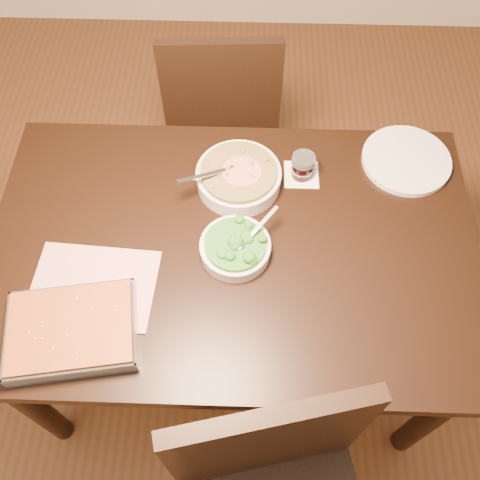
# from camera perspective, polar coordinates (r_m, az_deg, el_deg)

# --- Properties ---
(ground) EXTENTS (4.00, 4.00, 0.00)m
(ground) POSITION_cam_1_polar(r_m,az_deg,el_deg) (2.20, -0.53, -10.59)
(ground) COLOR #483114
(ground) RESTS_ON ground
(table) EXTENTS (1.40, 0.90, 0.75)m
(table) POSITION_cam_1_polar(r_m,az_deg,el_deg) (1.60, -0.72, -2.29)
(table) COLOR black
(table) RESTS_ON ground
(magazine_a) EXTENTS (0.35, 0.27, 0.01)m
(magazine_a) POSITION_cam_1_polar(r_m,az_deg,el_deg) (1.51, -15.36, -4.76)
(magazine_a) COLOR #A93046
(magazine_a) RESTS_ON table
(coaster) EXTENTS (0.11, 0.11, 0.00)m
(coaster) POSITION_cam_1_polar(r_m,az_deg,el_deg) (1.67, 6.56, 6.94)
(coaster) COLOR white
(coaster) RESTS_ON table
(stew_bowl) EXTENTS (0.27, 0.26, 0.10)m
(stew_bowl) POSITION_cam_1_polar(r_m,az_deg,el_deg) (1.61, -0.15, 6.79)
(stew_bowl) COLOR silver
(stew_bowl) RESTS_ON table
(broccoli_bowl) EXTENTS (0.20, 0.20, 0.08)m
(broccoli_bowl) POSITION_cam_1_polar(r_m,az_deg,el_deg) (1.48, -0.51, -0.78)
(broccoli_bowl) COLOR silver
(broccoli_bowl) RESTS_ON table
(baking_dish) EXTENTS (0.36, 0.29, 0.06)m
(baking_dish) POSITION_cam_1_polar(r_m,az_deg,el_deg) (1.44, -17.46, -9.19)
(baking_dish) COLOR silver
(baking_dish) RESTS_ON table
(wine_tumbler) EXTENTS (0.07, 0.07, 0.08)m
(wine_tumbler) POSITION_cam_1_polar(r_m,az_deg,el_deg) (1.64, 6.71, 7.87)
(wine_tumbler) COLOR black
(wine_tumbler) RESTS_ON coaster
(dinner_plate) EXTENTS (0.28, 0.28, 0.02)m
(dinner_plate) POSITION_cam_1_polar(r_m,az_deg,el_deg) (1.76, 17.31, 8.13)
(dinner_plate) COLOR silver
(dinner_plate) RESTS_ON table
(chair_far) EXTENTS (0.45, 0.45, 0.91)m
(chair_far) POSITION_cam_1_polar(r_m,az_deg,el_deg) (2.19, -1.87, 14.02)
(chair_far) COLOR black
(chair_far) RESTS_ON ground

